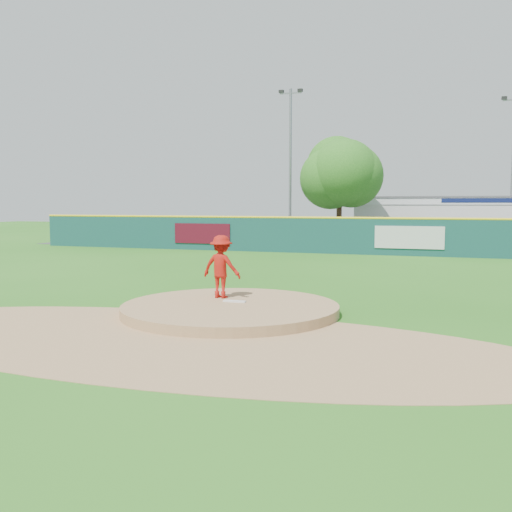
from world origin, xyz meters
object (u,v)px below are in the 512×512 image
(van, at_px, (345,237))
(deciduous_tree, at_px, (340,177))
(pool_building_grp, at_px, (463,219))
(pitcher, at_px, (221,267))
(playground_slide, at_px, (169,231))
(light_pole_left, at_px, (290,158))

(van, xyz_separation_m, deciduous_tree, (-0.95, 3.09, 3.83))
(pool_building_grp, height_order, deciduous_tree, deciduous_tree)
(pitcher, xyz_separation_m, pool_building_grp, (6.59, 31.16, 0.57))
(van, bearing_deg, deciduous_tree, 11.23)
(playground_slide, relative_size, light_pole_left, 0.26)
(pitcher, relative_size, light_pole_left, 0.15)
(van, relative_size, playground_slide, 1.80)
(pitcher, xyz_separation_m, light_pole_left, (-5.41, 26.16, 4.95))
(pool_building_grp, bearing_deg, pitcher, -101.94)
(van, height_order, playground_slide, playground_slide)
(playground_slide, relative_size, deciduous_tree, 0.38)
(deciduous_tree, bearing_deg, light_pole_left, 153.43)
(playground_slide, height_order, light_pole_left, light_pole_left)
(pitcher, distance_m, pool_building_grp, 31.85)
(deciduous_tree, bearing_deg, pool_building_grp, 41.16)
(playground_slide, xyz_separation_m, light_pole_left, (8.01, 3.59, 5.26))
(van, relative_size, pool_building_grp, 0.34)
(van, xyz_separation_m, light_pole_left, (-4.95, 5.09, 5.32))
(pitcher, bearing_deg, deciduous_tree, -80.64)
(van, bearing_deg, playground_slide, 77.48)
(pool_building_grp, xyz_separation_m, light_pole_left, (-12.00, -4.99, 4.39))
(pool_building_grp, bearing_deg, van, -124.96)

